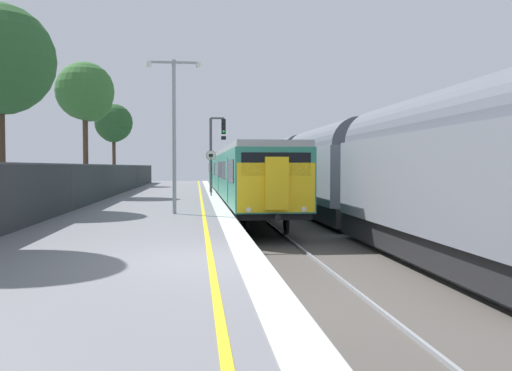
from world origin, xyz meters
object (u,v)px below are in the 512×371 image
(signal_gantry, at_px, (215,146))
(platform_lamp_mid, at_px, (174,123))
(background_tree_right, at_px, (86,94))
(speed_limit_sign, at_px, (211,167))
(commuter_train_at_platform, at_px, (235,173))
(freight_train_adjacent_track, at_px, (303,169))
(background_tree_back, at_px, (114,125))

(signal_gantry, relative_size, platform_lamp_mid, 0.89)
(signal_gantry, bearing_deg, background_tree_right, -154.57)
(speed_limit_sign, bearing_deg, commuter_train_at_platform, 73.93)
(commuter_train_at_platform, bearing_deg, background_tree_right, -147.33)
(freight_train_adjacent_track, bearing_deg, background_tree_right, -174.87)
(speed_limit_sign, bearing_deg, background_tree_right, 175.16)
(commuter_train_at_platform, xyz_separation_m, freight_train_adjacent_track, (4.00, -4.63, 0.32))
(commuter_train_at_platform, relative_size, freight_train_adjacent_track, 0.80)
(commuter_train_at_platform, relative_size, platform_lamp_mid, 7.22)
(speed_limit_sign, relative_size, platform_lamp_mid, 0.48)
(commuter_train_at_platform, xyz_separation_m, background_tree_back, (-10.00, 11.09, 4.19))
(speed_limit_sign, bearing_deg, freight_train_adjacent_track, 16.93)
(freight_train_adjacent_track, relative_size, speed_limit_sign, 19.06)
(commuter_train_at_platform, height_order, platform_lamp_mid, platform_lamp_mid)
(speed_limit_sign, relative_size, background_tree_right, 0.34)
(platform_lamp_mid, relative_size, background_tree_right, 0.72)
(signal_gantry, height_order, background_tree_back, background_tree_back)
(signal_gantry, bearing_deg, background_tree_back, 122.70)
(commuter_train_at_platform, relative_size, background_tree_back, 5.58)
(freight_train_adjacent_track, bearing_deg, signal_gantry, 156.10)
(commuter_train_at_platform, xyz_separation_m, signal_gantry, (-1.47, -2.20, 1.85))
(background_tree_right, bearing_deg, speed_limit_sign, -4.84)
(freight_train_adjacent_track, height_order, platform_lamp_mid, platform_lamp_mid)
(background_tree_right, bearing_deg, platform_lamp_mid, -66.05)
(speed_limit_sign, height_order, background_tree_right, background_tree_right)
(platform_lamp_mid, bearing_deg, signal_gantry, 82.77)
(commuter_train_at_platform, bearing_deg, speed_limit_sign, -106.07)
(commuter_train_at_platform, relative_size, speed_limit_sign, 15.19)
(speed_limit_sign, height_order, platform_lamp_mid, platform_lamp_mid)
(platform_lamp_mid, distance_m, background_tree_back, 30.13)
(commuter_train_at_platform, bearing_deg, signal_gantry, -123.82)
(signal_gantry, bearing_deg, speed_limit_sign, -95.06)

